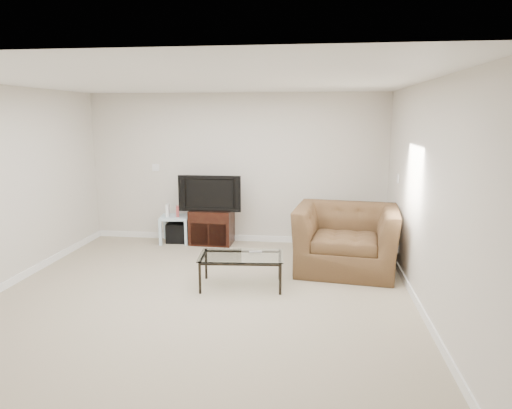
# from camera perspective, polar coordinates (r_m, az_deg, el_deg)

# --- Properties ---
(floor) EXTENTS (5.00, 5.00, 0.00)m
(floor) POSITION_cam_1_polar(r_m,az_deg,el_deg) (5.62, -6.74, -11.29)
(floor) COLOR tan
(floor) RESTS_ON ground
(ceiling) EXTENTS (5.00, 5.00, 0.00)m
(ceiling) POSITION_cam_1_polar(r_m,az_deg,el_deg) (5.21, -7.38, 15.06)
(ceiling) COLOR white
(ceiling) RESTS_ON ground
(wall_back) EXTENTS (5.00, 0.02, 2.50)m
(wall_back) POSITION_cam_1_polar(r_m,az_deg,el_deg) (7.69, -2.49, 4.49)
(wall_back) COLOR silver
(wall_back) RESTS_ON ground
(wall_right) EXTENTS (0.02, 5.00, 2.50)m
(wall_right) POSITION_cam_1_polar(r_m,az_deg,el_deg) (5.25, 20.44, 0.73)
(wall_right) COLOR silver
(wall_right) RESTS_ON ground
(plate_back) EXTENTS (0.12, 0.02, 0.12)m
(plate_back) POSITION_cam_1_polar(r_m,az_deg,el_deg) (8.04, -12.43, 4.53)
(plate_back) COLOR white
(plate_back) RESTS_ON wall_back
(plate_right_switch) EXTENTS (0.02, 0.09, 0.13)m
(plate_right_switch) POSITION_cam_1_polar(r_m,az_deg,el_deg) (6.80, 17.33, 3.14)
(plate_right_switch) COLOR white
(plate_right_switch) RESTS_ON wall_right
(plate_right_outlet) EXTENTS (0.02, 0.08, 0.12)m
(plate_right_outlet) POSITION_cam_1_polar(r_m,az_deg,el_deg) (6.70, 17.30, -5.28)
(plate_right_outlet) COLOR white
(plate_right_outlet) RESTS_ON wall_right
(tv_stand) EXTENTS (0.71, 0.51, 0.58)m
(tv_stand) POSITION_cam_1_polar(r_m,az_deg,el_deg) (7.73, -5.52, -2.76)
(tv_stand) COLOR black
(tv_stand) RESTS_ON floor
(dvd_player) EXTENTS (0.39, 0.28, 0.05)m
(dvd_player) POSITION_cam_1_polar(r_m,az_deg,el_deg) (7.65, -5.62, -1.42)
(dvd_player) COLOR black
(dvd_player) RESTS_ON tv_stand
(television) EXTENTS (0.96, 0.21, 0.60)m
(television) POSITION_cam_1_polar(r_m,az_deg,el_deg) (7.58, -5.66, 1.51)
(television) COLOR black
(television) RESTS_ON tv_stand
(side_table) EXTENTS (0.53, 0.53, 0.45)m
(side_table) POSITION_cam_1_polar(r_m,az_deg,el_deg) (7.91, -10.07, -3.04)
(side_table) COLOR silver
(side_table) RESTS_ON floor
(subwoofer) EXTENTS (0.35, 0.35, 0.33)m
(subwoofer) POSITION_cam_1_polar(r_m,az_deg,el_deg) (7.93, -9.84, -3.47)
(subwoofer) COLOR black
(subwoofer) RESTS_ON floor
(game_console) EXTENTS (0.07, 0.16, 0.21)m
(game_console) POSITION_cam_1_polar(r_m,az_deg,el_deg) (7.83, -10.99, -0.73)
(game_console) COLOR white
(game_console) RESTS_ON side_table
(game_case) EXTENTS (0.08, 0.14, 0.18)m
(game_case) POSITION_cam_1_polar(r_m,az_deg,el_deg) (7.81, -9.76, -0.83)
(game_case) COLOR #CC4C4C
(game_case) RESTS_ON side_table
(recliner) EXTENTS (1.47, 1.05, 1.20)m
(recliner) POSITION_cam_1_polar(r_m,az_deg,el_deg) (6.44, 11.22, -2.87)
(recliner) COLOR #4F3D21
(recliner) RESTS_ON floor
(coffee_table) EXTENTS (1.09, 0.68, 0.41)m
(coffee_table) POSITION_cam_1_polar(r_m,az_deg,el_deg) (5.81, -1.84, -8.29)
(coffee_table) COLOR black
(coffee_table) RESTS_ON floor
(remote) EXTENTS (0.17, 0.09, 0.02)m
(remote) POSITION_cam_1_polar(r_m,az_deg,el_deg) (5.84, -0.07, -5.94)
(remote) COLOR #B2B2B7
(remote) RESTS_ON coffee_table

